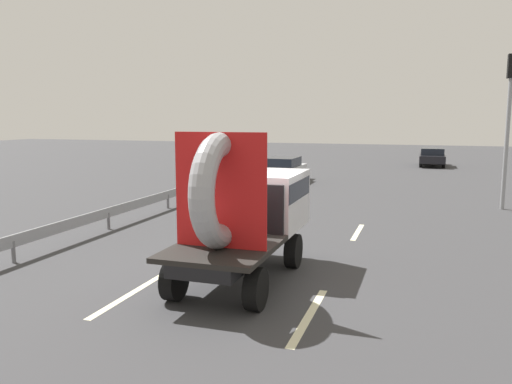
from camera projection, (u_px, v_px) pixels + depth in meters
ground_plane at (248, 276)px, 11.67m from camera, size 120.00×120.00×0.00m
flatbed_truck at (249, 207)px, 11.56m from camera, size 2.02×4.77×3.32m
distant_sedan at (283, 169)px, 28.60m from camera, size 1.83×4.28×1.39m
traffic_light at (509, 110)px, 19.56m from camera, size 0.42×0.36×5.99m
guardrail at (141, 203)px, 18.36m from camera, size 0.10×16.25×0.71m
lane_dash_left_near at (132, 293)px, 10.49m from camera, size 0.16×2.99×0.01m
lane_dash_left_far at (248, 224)px, 17.38m from camera, size 0.16×2.15×0.01m
lane_dash_right_near at (309, 316)px, 9.30m from camera, size 0.16×2.87×0.01m
lane_dash_right_far at (358, 232)px, 16.09m from camera, size 0.16×2.37×0.01m
oncoming_car at (432, 156)px, 37.89m from camera, size 1.78×4.16×1.36m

